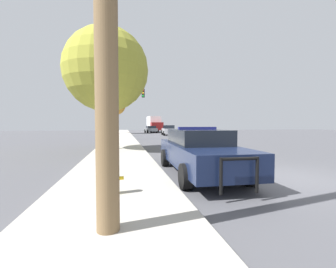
{
  "coord_description": "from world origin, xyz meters",
  "views": [
    {
      "loc": [
        -4.9,
        -6.06,
        1.65
      ],
      "look_at": [
        -1.28,
        11.86,
        0.85
      ],
      "focal_mm": 24.0,
      "sensor_mm": 36.0,
      "label": 1
    }
  ],
  "objects": [
    {
      "name": "box_truck",
      "position": [
        1.62,
        40.87,
        1.75
      ],
      "size": [
        2.76,
        7.03,
        3.3
      ],
      "rotation": [
        0.0,
        0.0,
        3.18
      ],
      "color": "maroon",
      "rests_on": "ground_plane"
    },
    {
      "name": "tree_sidewalk_far",
      "position": [
        -6.16,
        33.82,
        5.0
      ],
      "size": [
        3.65,
        3.65,
        6.73
      ],
      "color": "brown",
      "rests_on": "sidewalk_left"
    },
    {
      "name": "tree_sidewalk_near",
      "position": [
        -5.85,
        8.22,
        4.96
      ],
      "size": [
        5.1,
        5.1,
        7.39
      ],
      "color": "brown",
      "rests_on": "sidewalk_left"
    },
    {
      "name": "traffic_light",
      "position": [
        -4.6,
        18.06,
        3.92
      ],
      "size": [
        3.37,
        0.35,
        5.43
      ],
      "color": "#424247",
      "rests_on": "sidewalk_left"
    },
    {
      "name": "police_car",
      "position": [
        -2.42,
        1.0,
        0.78
      ],
      "size": [
        2.12,
        5.38,
        1.56
      ],
      "rotation": [
        0.0,
        0.0,
        3.12
      ],
      "color": "#141E3D",
      "rests_on": "ground_plane"
    },
    {
      "name": "sidewalk_left",
      "position": [
        -5.1,
        0.0,
        0.07
      ],
      "size": [
        3.0,
        110.0,
        0.13
      ],
      "color": "#ADA89E",
      "rests_on": "ground_plane"
    },
    {
      "name": "car_background_distant",
      "position": [
        0.35,
        36.48,
        0.71
      ],
      "size": [
        2.24,
        4.18,
        1.33
      ],
      "rotation": [
        0.0,
        0.0,
        0.09
      ],
      "color": "slate",
      "rests_on": "ground_plane"
    },
    {
      "name": "car_background_oncoming",
      "position": [
        1.87,
        26.96,
        0.79
      ],
      "size": [
        2.19,
        4.47,
        1.5
      ],
      "rotation": [
        0.0,
        0.0,
        3.07
      ],
      "color": "#B7B7BC",
      "rests_on": "ground_plane"
    },
    {
      "name": "fire_hydrant",
      "position": [
        -5.13,
        -1.07,
        0.5
      ],
      "size": [
        0.48,
        0.21,
        0.7
      ],
      "color": "gold",
      "rests_on": "sidewalk_left"
    },
    {
      "name": "ground_plane",
      "position": [
        0.0,
        0.0,
        0.0
      ],
      "size": [
        110.0,
        110.0,
        0.0
      ],
      "primitive_type": "plane",
      "color": "#4F4F54"
    }
  ]
}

